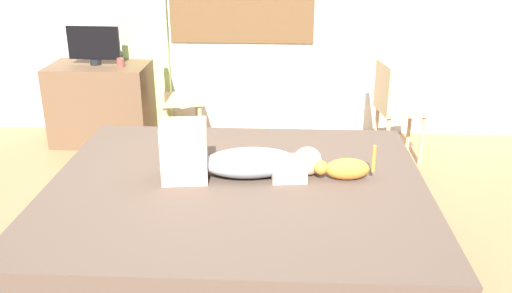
# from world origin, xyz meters

# --- Properties ---
(ground_plane) EXTENTS (16.00, 16.00, 0.00)m
(ground_plane) POSITION_xyz_m (0.00, 0.00, 0.00)
(ground_plane) COLOR olive
(bed) EXTENTS (2.24, 1.95, 0.54)m
(bed) POSITION_xyz_m (0.05, 0.10, 0.27)
(bed) COLOR #38383D
(bed) RESTS_ON ground
(person_lying) EXTENTS (0.94, 0.36, 0.34)m
(person_lying) POSITION_xyz_m (0.03, 0.19, 0.65)
(person_lying) COLOR #8C939E
(person_lying) RESTS_ON bed
(cat) EXTENTS (0.36, 0.13, 0.21)m
(cat) POSITION_xyz_m (0.67, 0.19, 0.61)
(cat) COLOR #C67A2D
(cat) RESTS_ON bed
(desk) EXTENTS (0.90, 0.56, 0.74)m
(desk) POSITION_xyz_m (-1.38, 2.14, 0.37)
(desk) COLOR brown
(desk) RESTS_ON ground
(tv_monitor) EXTENTS (0.48, 0.10, 0.35)m
(tv_monitor) POSITION_xyz_m (-1.40, 2.14, 0.92)
(tv_monitor) COLOR black
(tv_monitor) RESTS_ON desk
(cup) EXTENTS (0.06, 0.06, 0.08)m
(cup) POSITION_xyz_m (-1.15, 2.06, 0.78)
(cup) COLOR #B23D38
(cup) RESTS_ON desk
(chair_by_desk) EXTENTS (0.46, 0.46, 0.86)m
(chair_by_desk) POSITION_xyz_m (-0.68, 2.00, 0.51)
(chair_by_desk) COLOR tan
(chair_by_desk) RESTS_ON ground
(chair_spare) EXTENTS (0.43, 0.43, 0.86)m
(chair_spare) POSITION_xyz_m (1.25, 1.80, 0.51)
(chair_spare) COLOR tan
(chair_spare) RESTS_ON ground
(curtain_left) EXTENTS (0.44, 0.06, 2.32)m
(curtain_left) POSITION_xyz_m (-1.00, 2.42, 1.16)
(curtain_left) COLOR #ADCC75
(curtain_left) RESTS_ON ground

